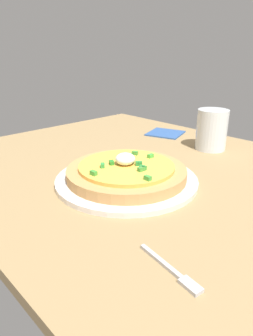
% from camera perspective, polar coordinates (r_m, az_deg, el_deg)
% --- Properties ---
extents(dining_table, '(1.15, 0.75, 0.02)m').
position_cam_1_polar(dining_table, '(0.63, 9.83, -3.02)').
color(dining_table, '#9A7D52').
rests_on(dining_table, ground).
extents(plate, '(0.28, 0.28, 0.01)m').
position_cam_1_polar(plate, '(0.61, 0.00, -2.20)').
color(plate, silver).
rests_on(plate, dining_table).
extents(pizza, '(0.24, 0.24, 0.05)m').
position_cam_1_polar(pizza, '(0.60, -0.00, -0.58)').
color(pizza, tan).
rests_on(pizza, plate).
extents(cup_far, '(0.08, 0.08, 0.11)m').
position_cam_1_polar(cup_far, '(0.83, 15.86, 6.60)').
color(cup_far, silver).
rests_on(cup_far, dining_table).
extents(fork, '(0.10, 0.03, 0.00)m').
position_cam_1_polar(fork, '(0.38, 8.97, -18.93)').
color(fork, '#B7B7BC').
rests_on(fork, dining_table).
extents(napkin, '(0.13, 0.13, 0.00)m').
position_cam_1_polar(napkin, '(0.96, 7.41, 6.58)').
color(napkin, '#2F5393').
rests_on(napkin, dining_table).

